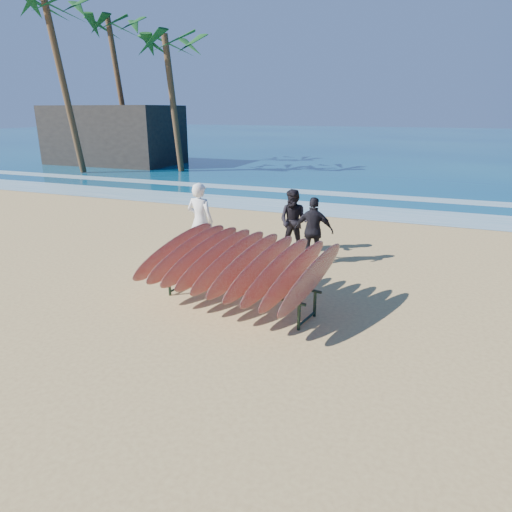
% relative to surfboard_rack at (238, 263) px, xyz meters
% --- Properties ---
extents(ground, '(120.00, 120.00, 0.00)m').
position_rel_surfboard_rack_xyz_m(ground, '(0.25, -0.49, -0.87)').
color(ground, tan).
rests_on(ground, ground).
extents(ocean, '(160.00, 160.00, 0.00)m').
position_rel_surfboard_rack_xyz_m(ocean, '(0.25, 54.51, -0.87)').
color(ocean, navy).
rests_on(ocean, ground).
extents(foam_near, '(160.00, 160.00, 0.00)m').
position_rel_surfboard_rack_xyz_m(foam_near, '(0.25, 9.51, -0.87)').
color(foam_near, white).
rests_on(foam_near, ground).
extents(foam_far, '(160.00, 160.00, 0.00)m').
position_rel_surfboard_rack_xyz_m(foam_far, '(0.25, 13.01, -0.87)').
color(foam_far, white).
rests_on(foam_far, ground).
extents(surfboard_rack, '(3.58, 3.10, 1.40)m').
position_rel_surfboard_rack_xyz_m(surfboard_rack, '(0.00, 0.00, 0.00)').
color(surfboard_rack, black).
rests_on(surfboard_rack, ground).
extents(person_white, '(0.74, 0.51, 1.95)m').
position_rel_surfboard_rack_xyz_m(person_white, '(-2.08, 2.40, 0.10)').
color(person_white, white).
rests_on(person_white, ground).
extents(person_dark_a, '(0.86, 0.70, 1.68)m').
position_rel_surfboard_rack_xyz_m(person_dark_a, '(-0.04, 3.79, -0.03)').
color(person_dark_a, black).
rests_on(person_dark_a, ground).
extents(person_dark_b, '(0.99, 0.46, 1.66)m').
position_rel_surfboard_rack_xyz_m(person_dark_b, '(0.69, 3.05, -0.04)').
color(person_dark_b, black).
rests_on(person_dark_b, ground).
extents(building, '(8.85, 4.92, 3.93)m').
position_rel_surfboard_rack_xyz_m(building, '(-17.88, 19.44, 1.09)').
color(building, '#2D2823').
rests_on(building, ground).
extents(palm_left, '(5.20, 5.20, 9.67)m').
position_rel_surfboard_rack_xyz_m(palm_left, '(-16.65, 13.93, 7.91)').
color(palm_left, brown).
rests_on(palm_left, ground).
extents(palm_mid, '(5.20, 5.20, 7.90)m').
position_rel_surfboard_rack_xyz_m(palm_mid, '(-11.41, 16.83, 6.17)').
color(palm_mid, brown).
rests_on(palm_mid, ground).
extents(palm_right, '(5.20, 5.20, 9.65)m').
position_rel_surfboard_rack_xyz_m(palm_right, '(-17.33, 19.80, 7.88)').
color(palm_right, brown).
rests_on(palm_right, ground).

